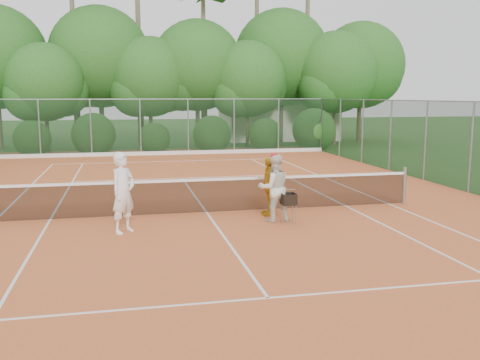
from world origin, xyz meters
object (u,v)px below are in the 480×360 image
(player_center_grp, at_px, (274,188))
(ball_hopper, at_px, (289,200))
(player_white, at_px, (123,193))
(player_yellow, at_px, (269,186))

(player_center_grp, relative_size, ball_hopper, 2.27)
(player_white, xyz_separation_m, ball_hopper, (4.04, 0.02, -0.34))
(player_white, relative_size, player_yellow, 1.21)
(player_center_grp, bearing_deg, player_white, -174.13)
(ball_hopper, bearing_deg, player_yellow, 113.80)
(player_center_grp, height_order, ball_hopper, player_center_grp)
(player_center_grp, distance_m, player_yellow, 0.69)
(player_center_grp, distance_m, ball_hopper, 0.53)
(player_white, xyz_separation_m, player_center_grp, (3.76, 0.39, -0.09))
(player_center_grp, relative_size, player_yellow, 1.11)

